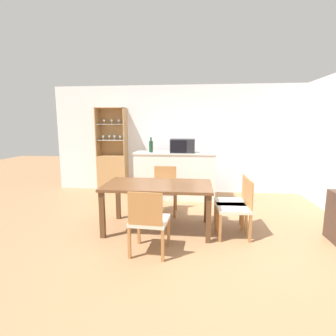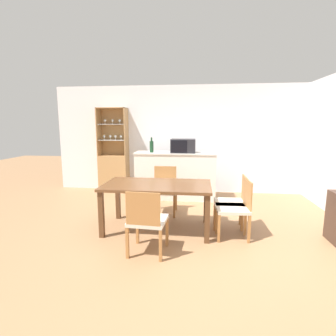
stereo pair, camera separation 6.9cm
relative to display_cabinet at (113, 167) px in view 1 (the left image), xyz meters
name	(u,v)px [view 1 (the left image)]	position (x,y,z in m)	size (l,w,h in m)	color
ground_plane	(189,234)	(1.94, -2.43, -0.60)	(18.00, 18.00, 0.00)	#936B47
wall_back	(193,139)	(1.94, 0.20, 0.67)	(6.80, 0.06, 2.55)	silver
kitchen_counter	(175,175)	(1.57, -0.48, -0.09)	(1.77, 0.54, 1.03)	silver
display_cabinet	(113,167)	(0.00, 0.00, 0.00)	(0.70, 0.36, 2.02)	tan
dining_table	(158,189)	(1.45, -2.28, 0.04)	(1.64, 0.91, 0.73)	brown
dining_chair_side_right_far	(233,202)	(2.62, -2.14, -0.16)	(0.47, 0.47, 0.85)	beige
dining_chair_head_near	(149,221)	(1.45, -3.07, -0.16)	(0.49, 0.49, 0.85)	beige
dining_chair_side_right_near	(236,207)	(2.62, -2.41, -0.16)	(0.49, 0.49, 0.85)	beige
dining_chair_head_far	(164,190)	(1.45, -1.48, -0.16)	(0.46, 0.46, 0.85)	beige
microwave	(183,146)	(1.74, -0.52, 0.57)	(0.52, 0.37, 0.29)	#232328
wine_bottle	(151,146)	(1.05, -0.56, 0.56)	(0.08, 0.08, 0.33)	#193D23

